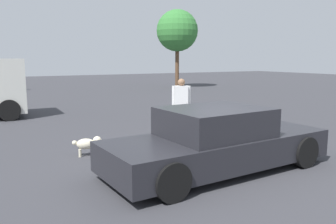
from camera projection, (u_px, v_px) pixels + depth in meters
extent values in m
plane|color=#38383D|center=(209.00, 170.00, 6.91)|extent=(80.00, 80.00, 0.00)
cube|color=#232328|center=(218.00, 149.00, 6.85)|extent=(4.69, 1.93, 0.55)
cube|color=#232328|center=(214.00, 122.00, 6.71)|extent=(2.01, 1.66, 0.55)
cube|color=slate|center=(249.00, 118.00, 7.20)|extent=(0.13, 1.45, 0.46)
cube|color=slate|center=(175.00, 127.00, 6.23)|extent=(0.13, 1.45, 0.46)
cylinder|color=black|center=(247.00, 137.00, 8.39)|extent=(0.65, 0.25, 0.64)
cylinder|color=black|center=(304.00, 152.00, 7.05)|extent=(0.65, 0.25, 0.64)
cylinder|color=black|center=(126.00, 157.00, 6.69)|extent=(0.65, 0.25, 0.64)
cylinder|color=black|center=(172.00, 182.00, 5.35)|extent=(0.65, 0.25, 0.64)
ellipsoid|color=beige|center=(86.00, 144.00, 7.87)|extent=(0.47, 0.36, 0.24)
sphere|color=beige|center=(97.00, 140.00, 7.91)|extent=(0.20, 0.20, 0.20)
sphere|color=beige|center=(100.00, 141.00, 7.93)|extent=(0.09, 0.09, 0.09)
cylinder|color=beige|center=(92.00, 151.00, 7.99)|extent=(0.06, 0.06, 0.18)
cylinder|color=beige|center=(92.00, 153.00, 7.86)|extent=(0.06, 0.06, 0.18)
cylinder|color=beige|center=(80.00, 152.00, 7.94)|extent=(0.06, 0.06, 0.18)
cylinder|color=beige|center=(80.00, 153.00, 7.81)|extent=(0.06, 0.06, 0.18)
sphere|color=beige|center=(74.00, 143.00, 7.82)|extent=(0.11, 0.11, 0.11)
cube|color=slate|center=(21.00, 73.00, 13.20)|extent=(0.10, 1.70, 0.79)
cylinder|color=black|center=(6.00, 104.00, 13.96)|extent=(0.77, 0.27, 0.76)
cylinder|color=black|center=(9.00, 110.00, 12.30)|extent=(0.77, 0.27, 0.76)
cylinder|color=navy|center=(184.00, 118.00, 10.65)|extent=(0.13, 0.13, 0.81)
cylinder|color=navy|center=(178.00, 118.00, 10.64)|extent=(0.13, 0.13, 0.81)
cube|color=white|center=(181.00, 95.00, 10.54)|extent=(0.47, 0.40, 0.57)
cylinder|color=white|center=(189.00, 97.00, 10.56)|extent=(0.09, 0.09, 0.67)
cylinder|color=white|center=(173.00, 97.00, 10.54)|extent=(0.09, 0.09, 0.67)
sphere|color=#936B4C|center=(181.00, 82.00, 10.48)|extent=(0.22, 0.22, 0.22)
cylinder|color=brown|center=(177.00, 67.00, 26.13)|extent=(0.29, 0.29, 3.08)
sphere|color=#387F38|center=(177.00, 31.00, 25.71)|extent=(3.07, 3.07, 3.07)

